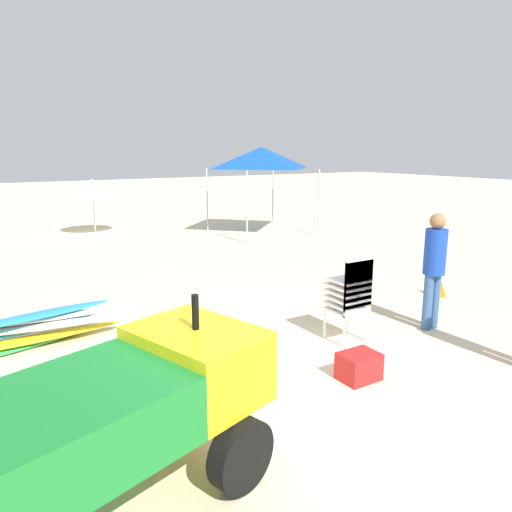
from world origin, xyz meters
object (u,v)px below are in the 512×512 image
stacked_plastic_chairs (352,291)px  traffic_cone_near (437,283)px  popup_canopy (261,158)px  beach_umbrella_mid (92,188)px  utility_cart (114,414)px  lifeguard_near_left (434,263)px  cooler_box (359,366)px  surfboard_pile (26,330)px

stacked_plastic_chairs → traffic_cone_near: 3.04m
stacked_plastic_chairs → popup_canopy: bearing=65.8°
beach_umbrella_mid → popup_canopy: bearing=-29.9°
utility_cart → stacked_plastic_chairs: bearing=22.5°
traffic_cone_near → stacked_plastic_chairs: bearing=-164.3°
lifeguard_near_left → cooler_box: 2.35m
utility_cart → beach_umbrella_mid: (2.79, 12.64, 0.67)m
lifeguard_near_left → beach_umbrella_mid: lifeguard_near_left is taller
surfboard_pile → utility_cart: bearing=-86.5°
beach_umbrella_mid → lifeguard_near_left: bearing=-78.6°
traffic_cone_near → beach_umbrella_mid: bearing=110.2°
traffic_cone_near → cooler_box: traffic_cone_near is taller
lifeguard_near_left → cooler_box: bearing=-162.0°
utility_cart → stacked_plastic_chairs: utility_cart is taller
cooler_box → stacked_plastic_chairs: bearing=52.8°
surfboard_pile → traffic_cone_near: surfboard_pile is taller
lifeguard_near_left → beach_umbrella_mid: bearing=101.4°
stacked_plastic_chairs → surfboard_pile: size_ratio=0.49×
stacked_plastic_chairs → beach_umbrella_mid: beach_umbrella_mid is taller
stacked_plastic_chairs → cooler_box: size_ratio=2.82×
utility_cart → cooler_box: size_ratio=6.10×
stacked_plastic_chairs → surfboard_pile: stacked_plastic_chairs is taller
utility_cart → surfboard_pile: utility_cart is taller
utility_cart → beach_umbrella_mid: 12.96m
beach_umbrella_mid → traffic_cone_near: (3.79, -10.30, -1.22)m
popup_canopy → traffic_cone_near: size_ratio=5.84×
popup_canopy → cooler_box: popup_canopy is taller
surfboard_pile → lifeguard_near_left: (5.31, -2.42, 0.78)m
traffic_cone_near → cooler_box: 3.97m
stacked_plastic_chairs → popup_canopy: popup_canopy is taller
beach_umbrella_mid → cooler_box: beach_umbrella_mid is taller
stacked_plastic_chairs → beach_umbrella_mid: bearing=94.6°
beach_umbrella_mid → traffic_cone_near: 11.04m
utility_cart → lifeguard_near_left: 5.25m
stacked_plastic_chairs → popup_canopy: (3.78, 8.41, 1.66)m
utility_cart → stacked_plastic_chairs: (3.70, 1.53, -0.04)m
utility_cart → traffic_cone_near: utility_cart is taller
stacked_plastic_chairs → lifeguard_near_left: size_ratio=0.73×
popup_canopy → beach_umbrella_mid: size_ratio=1.57×
utility_cart → traffic_cone_near: 7.00m
surfboard_pile → beach_umbrella_mid: bearing=71.3°
utility_cart → surfboard_pile: size_ratio=1.05×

